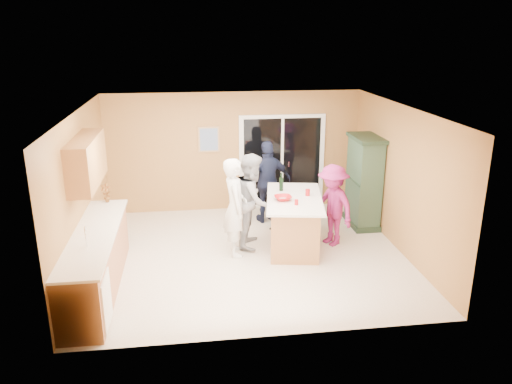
{
  "coord_description": "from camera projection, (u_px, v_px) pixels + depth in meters",
  "views": [
    {
      "loc": [
        -0.96,
        -8.07,
        3.84
      ],
      "look_at": [
        0.15,
        0.1,
        1.15
      ],
      "focal_mm": 35.0,
      "sensor_mm": 36.0,
      "label": 1
    }
  ],
  "objects": [
    {
      "name": "woman_white",
      "position": [
        235.0,
        207.0,
        8.72
      ],
      "size": [
        0.44,
        0.65,
        1.76
      ],
      "primitive_type": "imported",
      "rotation": [
        0.0,
        0.0,
        1.6
      ],
      "color": "silver",
      "rests_on": "floor"
    },
    {
      "name": "serving_bowl",
      "position": [
        283.0,
        198.0,
        8.86
      ],
      "size": [
        0.33,
        0.33,
        0.08
      ],
      "primitive_type": "imported",
      "rotation": [
        0.0,
        0.0,
        0.07
      ],
      "color": "#B01316",
      "rests_on": "kitchen_island"
    },
    {
      "name": "tumbler_far",
      "position": [
        308.0,
        192.0,
        9.09
      ],
      "size": [
        0.1,
        0.1,
        0.12
      ],
      "primitive_type": "cylinder",
      "rotation": [
        0.0,
        0.0,
        0.26
      ],
      "color": "#B01316",
      "rests_on": "kitchen_island"
    },
    {
      "name": "floor",
      "position": [
        248.0,
        255.0,
        8.92
      ],
      "size": [
        5.5,
        5.5,
        0.0
      ],
      "primitive_type": "plane",
      "color": "#F0E4CF",
      "rests_on": "ground"
    },
    {
      "name": "tulip_vase",
      "position": [
        106.0,
        193.0,
        8.75
      ],
      "size": [
        0.2,
        0.15,
        0.34
      ],
      "primitive_type": "imported",
      "rotation": [
        0.0,
        0.0,
        -0.16
      ],
      "color": "#B11211",
      "rests_on": "left_cabinet_run"
    },
    {
      "name": "green_hutch",
      "position": [
        364.0,
        183.0,
        10.05
      ],
      "size": [
        0.53,
        1.01,
        1.85
      ],
      "color": "#1E3020",
      "rests_on": "floor"
    },
    {
      "name": "wall_left",
      "position": [
        82.0,
        193.0,
        8.16
      ],
      "size": [
        0.1,
        5.0,
        2.6
      ],
      "primitive_type": "cube",
      "color": "tan",
      "rests_on": "ground"
    },
    {
      "name": "kitchen_island",
      "position": [
        294.0,
        224.0,
        9.16
      ],
      "size": [
        1.28,
        1.95,
        0.95
      ],
      "rotation": [
        0.0,
        0.0,
        -0.17
      ],
      "color": "#B06A44",
      "rests_on": "floor"
    },
    {
      "name": "woman_magenta",
      "position": [
        332.0,
        205.0,
        9.17
      ],
      "size": [
        0.95,
        1.14,
        1.53
      ],
      "primitive_type": "imported",
      "rotation": [
        0.0,
        0.0,
        -1.11
      ],
      "color": "#911F52",
      "rests_on": "floor"
    },
    {
      "name": "framed_picture",
      "position": [
        209.0,
        139.0,
        10.68
      ],
      "size": [
        0.46,
        0.04,
        0.56
      ],
      "color": "tan",
      "rests_on": "wall_back"
    },
    {
      "name": "wall_right",
      "position": [
        401.0,
        180.0,
        8.86
      ],
      "size": [
        0.1,
        5.0,
        2.6
      ],
      "primitive_type": "cube",
      "color": "tan",
      "rests_on": "ground"
    },
    {
      "name": "woman_grey",
      "position": [
        253.0,
        200.0,
        9.1
      ],
      "size": [
        0.84,
        0.98,
        1.74
      ],
      "primitive_type": "imported",
      "rotation": [
        0.0,
        0.0,
        1.33
      ],
      "color": "#949496",
      "rests_on": "floor"
    },
    {
      "name": "white_plate",
      "position": [
        282.0,
        197.0,
        9.02
      ],
      "size": [
        0.22,
        0.22,
        0.01
      ],
      "primitive_type": "cylinder",
      "rotation": [
        0.0,
        0.0,
        -0.02
      ],
      "color": "silver",
      "rests_on": "kitchen_island"
    },
    {
      "name": "upper_cabinets",
      "position": [
        87.0,
        161.0,
        7.82
      ],
      "size": [
        0.35,
        1.6,
        0.75
      ],
      "primitive_type": "cube",
      "color": "#B06A44",
      "rests_on": "wall_left"
    },
    {
      "name": "tumbler_near",
      "position": [
        296.0,
        202.0,
        8.62
      ],
      "size": [
        0.09,
        0.09,
        0.1
      ],
      "primitive_type": "cylinder",
      "rotation": [
        0.0,
        0.0,
        0.38
      ],
      "color": "#B01316",
      "rests_on": "kitchen_island"
    },
    {
      "name": "ceiling",
      "position": [
        248.0,
        110.0,
        8.11
      ],
      "size": [
        5.5,
        5.0,
        0.1
      ],
      "primitive_type": "cube",
      "color": "white",
      "rests_on": "wall_back"
    },
    {
      "name": "sliding_door",
      "position": [
        282.0,
        162.0,
        11.05
      ],
      "size": [
        1.9,
        0.07,
        2.1
      ],
      "color": "white",
      "rests_on": "floor"
    },
    {
      "name": "wall_back",
      "position": [
        234.0,
        152.0,
        10.87
      ],
      "size": [
        5.5,
        0.1,
        2.6
      ],
      "primitive_type": "cube",
      "color": "tan",
      "rests_on": "ground"
    },
    {
      "name": "left_cabinet_run",
      "position": [
        95.0,
        266.0,
        7.47
      ],
      "size": [
        0.65,
        3.05,
        1.24
      ],
      "color": "#B06A44",
      "rests_on": "floor"
    },
    {
      "name": "woman_navy",
      "position": [
        268.0,
        182.0,
        10.25
      ],
      "size": [
        1.07,
        0.64,
        1.71
      ],
      "primitive_type": "imported",
      "rotation": [
        0.0,
        0.0,
        3.38
      ],
      "color": "#191F38",
      "rests_on": "floor"
    },
    {
      "name": "wall_front",
      "position": [
        272.0,
        246.0,
        6.16
      ],
      "size": [
        5.5,
        0.1,
        2.6
      ],
      "primitive_type": "cube",
      "color": "tan",
      "rests_on": "ground"
    },
    {
      "name": "wine_bottle",
      "position": [
        281.0,
        184.0,
        9.35
      ],
      "size": [
        0.08,
        0.08,
        0.34
      ],
      "rotation": [
        0.0,
        0.0,
        -0.29
      ],
      "color": "black",
      "rests_on": "kitchen_island"
    }
  ]
}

